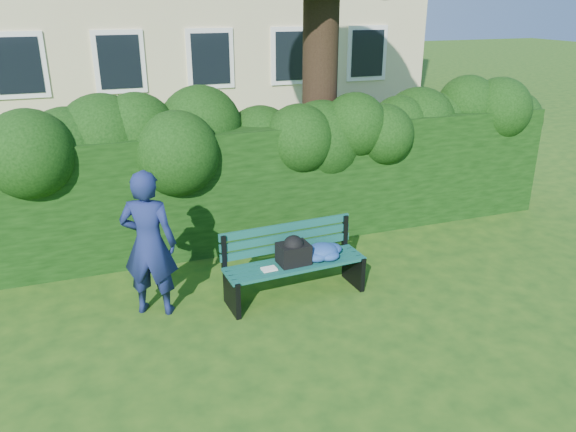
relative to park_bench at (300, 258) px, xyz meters
name	(u,v)px	position (x,y,z in m)	size (l,w,h in m)	color
ground	(305,304)	(-0.04, -0.27, -0.50)	(80.00, 80.00, 0.00)	#1F4813
hedge	(252,184)	(-0.04, 1.93, 0.40)	(10.00, 1.00, 1.80)	black
park_bench	(300,258)	(0.00, 0.00, 0.00)	(1.80, 0.66, 0.89)	#0D4342
man_reading	(149,244)	(-1.80, 0.21, 0.38)	(0.65, 0.42, 1.77)	navy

